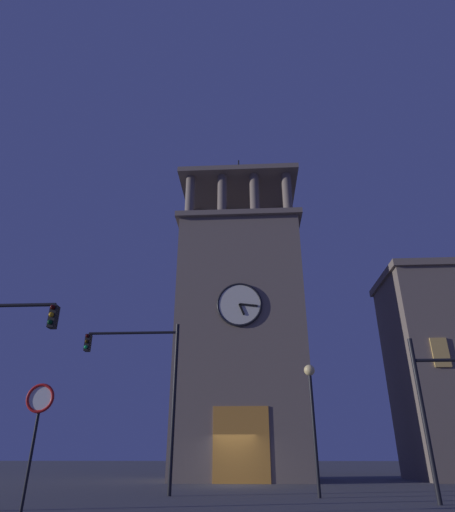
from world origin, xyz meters
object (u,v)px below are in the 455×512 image
at_px(clocktower, 241,334).
at_px(traffic_signal_mid, 146,375).
at_px(no_horn_sign, 38,410).
at_px(street_lamp, 312,401).

bearing_deg(clocktower, traffic_signal_mid, 70.30).
bearing_deg(traffic_signal_mid, no_horn_sign, 79.03).
relative_size(street_lamp, no_horn_sign, 1.49).
distance_m(traffic_signal_mid, street_lamp, 6.99).
bearing_deg(no_horn_sign, traffic_signal_mid, -100.97).
distance_m(clocktower, traffic_signal_mid, 12.26).
xyz_separation_m(street_lamp, no_horn_sign, (8.16, 6.10, -0.85)).
bearing_deg(clocktower, no_horn_sign, 73.54).
bearing_deg(traffic_signal_mid, street_lamp, 175.93).
bearing_deg(no_horn_sign, street_lamp, -143.21).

